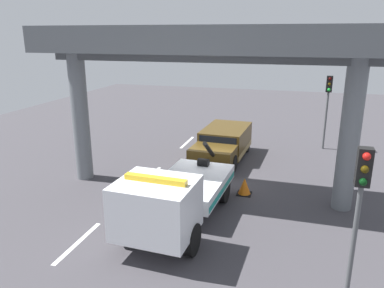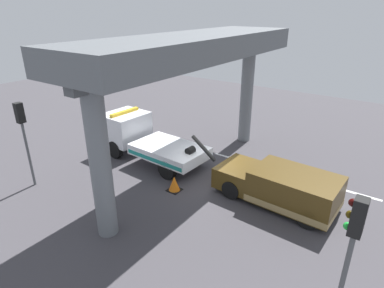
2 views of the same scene
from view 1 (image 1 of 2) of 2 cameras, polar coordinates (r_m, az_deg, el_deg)
The scene contains 10 objects.
ground_plane at distance 16.87m, azimuth 2.20°, elevation -6.14°, with size 60.00×40.00×0.10m, color #423F44.
lane_stripe_west at distance 23.01m, azimuth -0.75°, elevation 0.27°, with size 2.60×0.16×0.01m, color silver.
lane_stripe_mid at distance 17.66m, azimuth -6.49°, elevation -4.98°, with size 2.60×0.16×0.01m, color silver.
lane_stripe_east at distance 12.91m, azimuth -17.08°, elevation -14.23°, with size 2.60×0.16×0.01m, color silver.
tow_truck_white at distance 12.57m, azimuth -2.80°, elevation -8.17°, with size 7.30×2.67×2.46m.
towed_van_green at distance 19.94m, azimuth 4.81°, elevation -0.04°, with size 5.29×2.42×1.58m.
overpass_structure at distance 14.69m, azimuth 1.56°, elevation 14.15°, with size 3.60×13.21×6.75m.
traffic_light_near at distance 22.39m, azimuth 20.13°, elevation 6.87°, with size 0.39×0.32×4.22m.
traffic_light_far at distance 9.39m, azimuth 24.41°, elevation -6.92°, with size 0.39×0.32×4.04m.
traffic_cone_orange at distance 15.75m, azimuth 8.05°, elevation -6.46°, with size 0.60×0.60×0.71m.
Camera 1 is at (15.10, 3.76, 6.45)m, focal length 34.78 mm.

